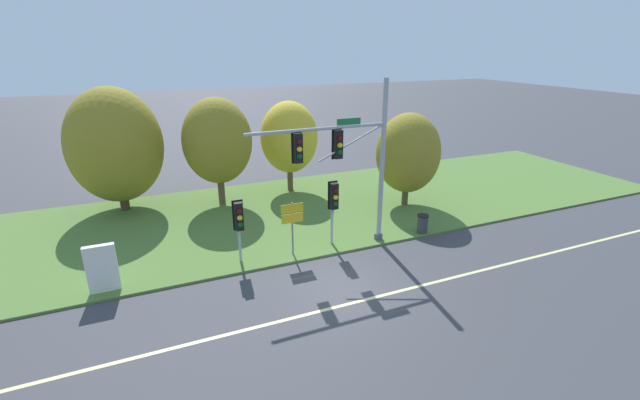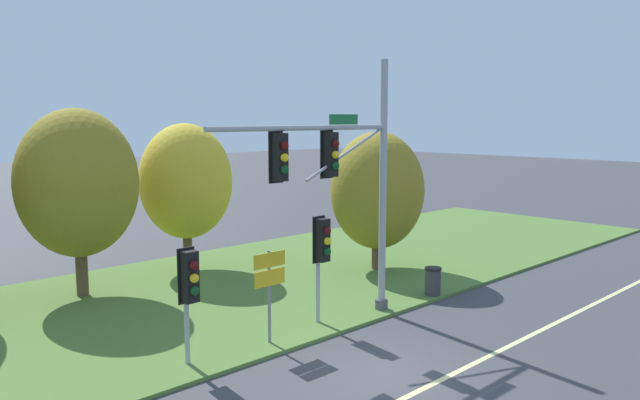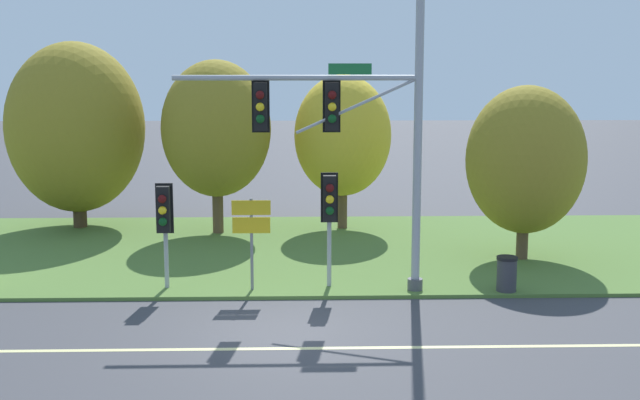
% 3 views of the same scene
% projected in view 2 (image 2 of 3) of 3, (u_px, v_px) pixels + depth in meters
% --- Properties ---
extents(ground_plane, '(160.00, 160.00, 0.00)m').
position_uv_depth(ground_plane, '(384.00, 372.00, 14.66)').
color(ground_plane, '#3D3D42').
extents(lane_stripe, '(36.00, 0.16, 0.01)m').
position_uv_depth(lane_stripe, '(425.00, 388.00, 13.81)').
color(lane_stripe, beige).
rests_on(lane_stripe, ground).
extents(grass_verge, '(48.00, 11.50, 0.10)m').
position_uv_depth(grass_verge, '(192.00, 298.00, 20.53)').
color(grass_verge, '#517533').
rests_on(grass_verge, ground).
extents(traffic_signal_mast, '(6.48, 0.49, 7.55)m').
position_uv_depth(traffic_signal_mast, '(345.00, 174.00, 17.51)').
color(traffic_signal_mast, '#9EA0A5').
rests_on(traffic_signal_mast, grass_verge).
extents(pedestrian_signal_near_kerb, '(0.46, 0.55, 3.10)m').
position_uv_depth(pedestrian_signal_near_kerb, '(322.00, 246.00, 17.57)').
color(pedestrian_signal_near_kerb, '#9EA0A5').
rests_on(pedestrian_signal_near_kerb, grass_verge).
extents(pedestrian_signal_further_along, '(0.46, 0.55, 2.83)m').
position_uv_depth(pedestrian_signal_further_along, '(190.00, 283.00, 14.56)').
color(pedestrian_signal_further_along, '#9EA0A5').
rests_on(pedestrian_signal_further_along, grass_verge).
extents(route_sign_post, '(1.02, 0.08, 2.46)m').
position_uv_depth(route_sign_post, '(270.00, 280.00, 16.10)').
color(route_sign_post, slate).
rests_on(route_sign_post, grass_verge).
extents(tree_left_of_mast, '(3.87, 3.87, 6.17)m').
position_uv_depth(tree_left_of_mast, '(77.00, 183.00, 20.20)').
color(tree_left_of_mast, brown).
rests_on(tree_left_of_mast, grass_verge).
extents(tree_behind_signpost, '(3.54, 3.54, 5.65)m').
position_uv_depth(tree_behind_signpost, '(186.00, 182.00, 23.91)').
color(tree_behind_signpost, brown).
rests_on(tree_behind_signpost, grass_verge).
extents(tree_mid_verge, '(3.62, 3.62, 5.35)m').
position_uv_depth(tree_mid_verge, '(377.00, 191.00, 23.97)').
color(tree_mid_verge, brown).
rests_on(tree_mid_verge, grass_verge).
extents(trash_bin, '(0.56, 0.56, 0.93)m').
position_uv_depth(trash_bin, '(433.00, 281.00, 20.67)').
color(trash_bin, '#38383D').
rests_on(trash_bin, grass_verge).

